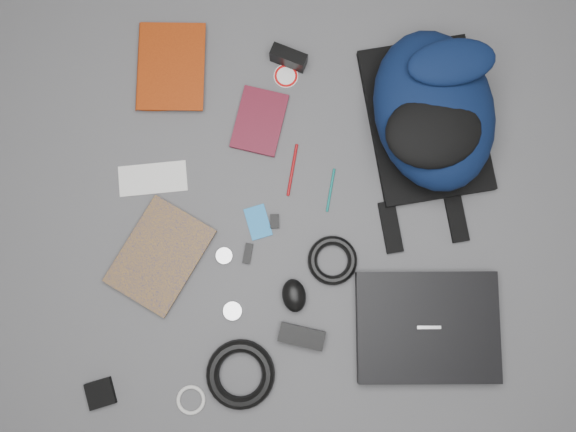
{
  "coord_description": "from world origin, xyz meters",
  "views": [
    {
      "loc": [
        0.01,
        -0.19,
        1.59
      ],
      "look_at": [
        0.0,
        0.0,
        0.02
      ],
      "focal_mm": 35.0,
      "sensor_mm": 36.0,
      "label": 1
    }
  ],
  "objects_px": {
    "dvd_case": "(259,121)",
    "mouse": "(294,296)",
    "compact_camera": "(289,58)",
    "textbook_red": "(137,67)",
    "pouch": "(100,393)",
    "comic_book": "(129,237)",
    "power_brick": "(302,336)",
    "backpack": "(434,110)",
    "laptop": "(427,327)"
  },
  "relations": [
    {
      "from": "mouse",
      "to": "power_brick",
      "type": "distance_m",
      "value": 0.11
    },
    {
      "from": "comic_book",
      "to": "textbook_red",
      "type": "bearing_deg",
      "value": 119.43
    },
    {
      "from": "dvd_case",
      "to": "mouse",
      "type": "xyz_separation_m",
      "value": [
        0.12,
        -0.5,
        0.02
      ]
    },
    {
      "from": "textbook_red",
      "to": "compact_camera",
      "type": "distance_m",
      "value": 0.44
    },
    {
      "from": "pouch",
      "to": "power_brick",
      "type": "bearing_deg",
      "value": 18.1
    },
    {
      "from": "comic_book",
      "to": "laptop",
      "type": "bearing_deg",
      "value": 13.75
    },
    {
      "from": "backpack",
      "to": "laptop",
      "type": "height_order",
      "value": "backpack"
    },
    {
      "from": "pouch",
      "to": "compact_camera",
      "type": "bearing_deg",
      "value": 63.99
    },
    {
      "from": "mouse",
      "to": "pouch",
      "type": "height_order",
      "value": "mouse"
    },
    {
      "from": "comic_book",
      "to": "dvd_case",
      "type": "xyz_separation_m",
      "value": [
        0.35,
        0.35,
        -0.0
      ]
    },
    {
      "from": "laptop",
      "to": "power_brick",
      "type": "relative_size",
      "value": 3.1
    },
    {
      "from": "compact_camera",
      "to": "mouse",
      "type": "bearing_deg",
      "value": -66.7
    },
    {
      "from": "dvd_case",
      "to": "compact_camera",
      "type": "xyz_separation_m",
      "value": [
        0.08,
        0.19,
        0.02
      ]
    },
    {
      "from": "textbook_red",
      "to": "dvd_case",
      "type": "distance_m",
      "value": 0.39
    },
    {
      "from": "textbook_red",
      "to": "pouch",
      "type": "height_order",
      "value": "textbook_red"
    },
    {
      "from": "textbook_red",
      "to": "dvd_case",
      "type": "xyz_separation_m",
      "value": [
        0.36,
        -0.15,
        -0.01
      ]
    },
    {
      "from": "textbook_red",
      "to": "compact_camera",
      "type": "relative_size",
      "value": 2.52
    },
    {
      "from": "compact_camera",
      "to": "power_brick",
      "type": "xyz_separation_m",
      "value": [
        0.07,
        -0.79,
        -0.01
      ]
    },
    {
      "from": "dvd_case",
      "to": "textbook_red",
      "type": "bearing_deg",
      "value": 169.06
    },
    {
      "from": "compact_camera",
      "to": "mouse",
      "type": "distance_m",
      "value": 0.68
    },
    {
      "from": "backpack",
      "to": "textbook_red",
      "type": "bearing_deg",
      "value": 159.85
    },
    {
      "from": "dvd_case",
      "to": "comic_book",
      "type": "bearing_deg",
      "value": -123.86
    },
    {
      "from": "backpack",
      "to": "textbook_red",
      "type": "xyz_separation_m",
      "value": [
        -0.84,
        0.12,
        -0.09
      ]
    },
    {
      "from": "compact_camera",
      "to": "textbook_red",
      "type": "bearing_deg",
      "value": -155.2
    },
    {
      "from": "power_brick",
      "to": "mouse",
      "type": "bearing_deg",
      "value": 113.33
    },
    {
      "from": "mouse",
      "to": "power_brick",
      "type": "bearing_deg",
      "value": -88.9
    },
    {
      "from": "backpack",
      "to": "power_brick",
      "type": "xyz_separation_m",
      "value": [
        -0.33,
        -0.63,
        -0.09
      ]
    },
    {
      "from": "backpack",
      "to": "pouch",
      "type": "height_order",
      "value": "backpack"
    },
    {
      "from": "backpack",
      "to": "mouse",
      "type": "distance_m",
      "value": 0.64
    },
    {
      "from": "mouse",
      "to": "pouch",
      "type": "xyz_separation_m",
      "value": [
        -0.52,
        -0.29,
        -0.01
      ]
    },
    {
      "from": "comic_book",
      "to": "compact_camera",
      "type": "distance_m",
      "value": 0.69
    },
    {
      "from": "dvd_case",
      "to": "mouse",
      "type": "distance_m",
      "value": 0.51
    },
    {
      "from": "mouse",
      "to": "backpack",
      "type": "bearing_deg",
      "value": 43.35
    },
    {
      "from": "mouse",
      "to": "power_brick",
      "type": "relative_size",
      "value": 0.74
    },
    {
      "from": "compact_camera",
      "to": "backpack",
      "type": "bearing_deg",
      "value": -2.49
    },
    {
      "from": "power_brick",
      "to": "pouch",
      "type": "xyz_separation_m",
      "value": [
        -0.54,
        -0.18,
        -0.01
      ]
    },
    {
      "from": "comic_book",
      "to": "pouch",
      "type": "bearing_deg",
      "value": -68.28
    },
    {
      "from": "backpack",
      "to": "textbook_red",
      "type": "distance_m",
      "value": 0.86
    },
    {
      "from": "laptop",
      "to": "backpack",
      "type": "bearing_deg",
      "value": 88.42
    },
    {
      "from": "textbook_red",
      "to": "comic_book",
      "type": "distance_m",
      "value": 0.5
    },
    {
      "from": "comic_book",
      "to": "pouch",
      "type": "xyz_separation_m",
      "value": [
        -0.05,
        -0.43,
        -0.0
      ]
    },
    {
      "from": "pouch",
      "to": "dvd_case",
      "type": "bearing_deg",
      "value": 63.16
    },
    {
      "from": "laptop",
      "to": "power_brick",
      "type": "height_order",
      "value": "laptop"
    },
    {
      "from": "compact_camera",
      "to": "pouch",
      "type": "relative_size",
      "value": 1.45
    },
    {
      "from": "comic_book",
      "to": "power_brick",
      "type": "bearing_deg",
      "value": 0.9
    },
    {
      "from": "comic_book",
      "to": "power_brick",
      "type": "height_order",
      "value": "power_brick"
    },
    {
      "from": "power_brick",
      "to": "textbook_red",
      "type": "bearing_deg",
      "value": 134.43
    },
    {
      "from": "textbook_red",
      "to": "dvd_case",
      "type": "height_order",
      "value": "textbook_red"
    },
    {
      "from": "comic_book",
      "to": "power_brick",
      "type": "distance_m",
      "value": 0.56
    },
    {
      "from": "laptop",
      "to": "textbook_red",
      "type": "relative_size",
      "value": 1.47
    }
  ]
}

